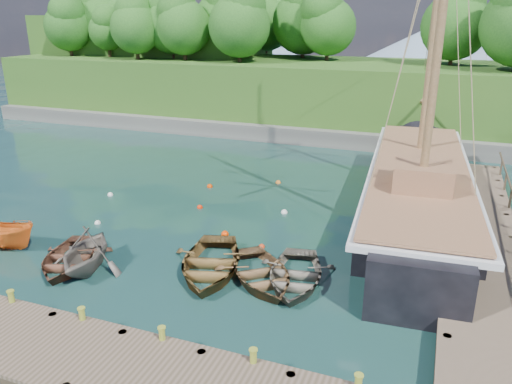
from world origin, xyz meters
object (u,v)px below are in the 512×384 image
rowboat_3 (294,283)px  rowboat_0 (69,265)px  rowboat_2 (210,272)px  rowboat_1 (88,269)px  rowboat_4 (261,281)px  cabin_boat_white (442,287)px  motorboat_orange (1,248)px  schooner (417,195)px

rowboat_3 → rowboat_0: bearing=-178.4°
rowboat_2 → rowboat_1: bearing=-178.7°
rowboat_1 → rowboat_3: size_ratio=0.84×
rowboat_1 → rowboat_4: rowboat_1 is taller
rowboat_0 → cabin_boat_white: size_ratio=0.83×
rowboat_0 → rowboat_3: 9.60m
rowboat_4 → cabin_boat_white: bearing=-21.0°
rowboat_3 → cabin_boat_white: 5.74m
rowboat_0 → rowboat_1: rowboat_1 is taller
rowboat_0 → motorboat_orange: (-4.06, 0.25, 0.00)m
cabin_boat_white → rowboat_0: bearing=-145.8°
rowboat_2 → rowboat_3: bearing=-9.8°
rowboat_2 → cabin_boat_white: 9.23m
rowboat_3 → motorboat_orange: (-13.46, -1.70, 0.00)m
rowboat_2 → cabin_boat_white: bearing=-2.9°
cabin_boat_white → rowboat_4: bearing=-142.6°
rowboat_3 → motorboat_orange: motorboat_orange is taller
rowboat_2 → cabin_boat_white: (8.98, 2.15, 0.00)m
rowboat_4 → cabin_boat_white: 7.07m
motorboat_orange → rowboat_1: bearing=-99.2°
cabin_boat_white → schooner: 7.67m
rowboat_4 → rowboat_2: bearing=143.3°
rowboat_2 → cabin_boat_white: cabin_boat_white is taller
rowboat_0 → rowboat_4: bearing=-8.1°
cabin_boat_white → schooner: size_ratio=0.18×
rowboat_2 → schooner: schooner is taller
rowboat_1 → rowboat_3: (8.42, 1.96, 0.00)m
rowboat_1 → rowboat_2: rowboat_1 is taller
rowboat_1 → rowboat_4: bearing=-2.2°
rowboat_0 → rowboat_3: (9.40, 1.96, 0.00)m
rowboat_0 → motorboat_orange: motorboat_orange is taller
motorboat_orange → schooner: size_ratio=0.14×
rowboat_3 → cabin_boat_white: (5.47, 1.75, 0.00)m
rowboat_1 → rowboat_0: bearing=164.5°
rowboat_2 → rowboat_4: 2.22m
motorboat_orange → rowboat_4: bearing=-89.9°
rowboat_1 → motorboat_orange: rowboat_1 is taller
rowboat_3 → schooner: (3.95, 9.18, 1.13)m
rowboat_1 → motorboat_orange: (-5.04, 0.26, 0.00)m
rowboat_0 → motorboat_orange: size_ratio=1.11×
motorboat_orange → schooner: 20.56m
motorboat_orange → cabin_boat_white: 19.24m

